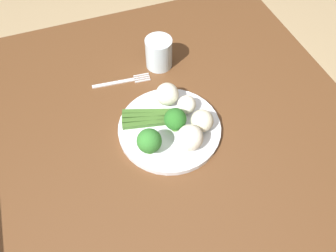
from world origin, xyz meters
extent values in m
cube|color=tan|center=(0.00, 0.00, -0.01)|extent=(6.00, 6.00, 0.02)
cube|color=brown|center=(0.00, 0.00, 0.72)|extent=(1.13, 1.00, 0.04)
cylinder|color=brown|center=(-0.50, -0.44, 0.35)|extent=(0.07, 0.07, 0.70)
cylinder|color=brown|center=(-0.50, 0.44, 0.35)|extent=(0.07, 0.07, 0.70)
cylinder|color=white|center=(-0.04, 0.00, 0.75)|extent=(0.26, 0.26, 0.01)
cube|color=#3D6626|center=(-0.10, -0.04, 0.76)|extent=(0.05, 0.13, 0.01)
cube|color=#3D6626|center=(-0.09, -0.04, 0.76)|extent=(0.05, 0.13, 0.01)
cube|color=#3D6626|center=(-0.07, -0.05, 0.76)|extent=(0.05, 0.13, 0.01)
cube|color=#3D6626|center=(-0.06, -0.05, 0.76)|extent=(0.04, 0.13, 0.01)
cylinder|color=#609E3D|center=(0.01, -0.07, 0.76)|extent=(0.02, 0.02, 0.02)
sphere|color=#337A2D|center=(0.01, -0.07, 0.80)|extent=(0.06, 0.06, 0.06)
cylinder|color=#568E33|center=(-0.03, 0.01, 0.76)|extent=(0.02, 0.02, 0.02)
sphere|color=#286B23|center=(-0.03, 0.01, 0.79)|extent=(0.05, 0.05, 0.05)
sphere|color=white|center=(0.03, 0.03, 0.79)|extent=(0.06, 0.06, 0.06)
sphere|color=white|center=(-0.07, 0.06, 0.78)|extent=(0.05, 0.05, 0.05)
sphere|color=silver|center=(-0.12, 0.02, 0.78)|extent=(0.06, 0.06, 0.06)
sphere|color=beige|center=(-0.01, 0.07, 0.78)|extent=(0.06, 0.06, 0.06)
cube|color=silver|center=(-0.25, -0.09, 0.74)|extent=(0.02, 0.12, 0.00)
cube|color=silver|center=(-0.23, -0.01, 0.74)|extent=(0.01, 0.05, 0.00)
cube|color=silver|center=(-0.23, -0.01, 0.74)|extent=(0.01, 0.05, 0.00)
cube|color=silver|center=(-0.24, -0.01, 0.74)|extent=(0.01, 0.05, 0.00)
cube|color=silver|center=(-0.25, -0.01, 0.74)|extent=(0.01, 0.05, 0.00)
cylinder|color=silver|center=(-0.27, 0.05, 0.78)|extent=(0.08, 0.08, 0.09)
camera|label=1|loc=(0.42, -0.17, 1.43)|focal=35.41mm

